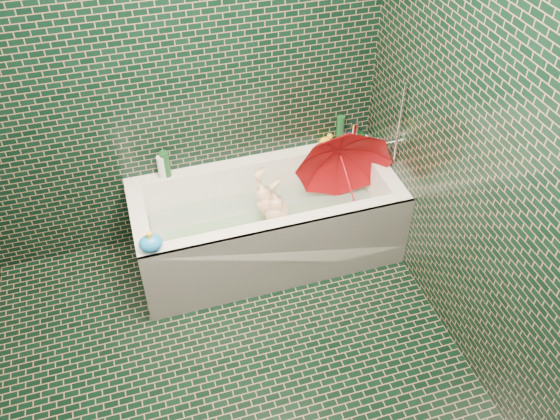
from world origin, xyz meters
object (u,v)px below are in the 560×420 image
object	(u,v)px
child	(278,220)
umbrella	(347,178)
bathtub	(267,230)
bath_toy	(151,243)
rubber_duck	(326,140)

from	to	relation	value
child	umbrella	size ratio (longest dim) A/B	1.33
bathtub	child	size ratio (longest dim) A/B	2.11
bathtub	child	distance (m)	0.12
bathtub	bath_toy	distance (m)	0.91
child	umbrella	bearing A→B (deg)	65.18
rubber_duck	child	bearing A→B (deg)	-133.38
umbrella	bathtub	bearing A→B (deg)	-175.35
umbrella	bath_toy	bearing A→B (deg)	-156.84
bathtub	umbrella	world-z (taller)	umbrella
bathtub	rubber_duck	distance (m)	0.74
bathtub	child	bearing A→B (deg)	-24.83
bathtub	umbrella	size ratio (longest dim) A/B	2.81
child	umbrella	distance (m)	0.53
child	umbrella	world-z (taller)	umbrella
child	rubber_duck	xyz separation A→B (m)	(0.46, 0.39, 0.28)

